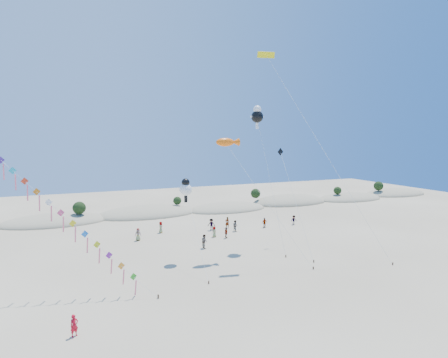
# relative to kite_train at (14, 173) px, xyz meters

# --- Properties ---
(ground) EXTENTS (160.00, 160.00, 0.00)m
(ground) POSITION_rel_kite_train_xyz_m (18.17, -14.22, -11.33)
(ground) COLOR gray
(ground) RESTS_ON ground
(dune_ridge) EXTENTS (145.30, 11.49, 5.57)m
(dune_ridge) POSITION_rel_kite_train_xyz_m (19.23, 30.91, -11.22)
(dune_ridge) COLOR gray
(dune_ridge) RESTS_ON ground
(kite_train) EXTENTS (22.24, 12.65, 21.79)m
(kite_train) POSITION_rel_kite_train_xyz_m (0.00, 0.00, 0.00)
(kite_train) COLOR #3F2D1E
(kite_train) RESTS_ON ground
(fish_kite) EXTENTS (8.04, 9.61, 14.51)m
(fish_kite) POSITION_rel_kite_train_xyz_m (22.78, 3.09, 2.61)
(fish_kite) COLOR #3F2D1E
(fish_kite) RESTS_ON ground
(cartoon_kite_low) EXTENTS (1.45, 9.25, 9.75)m
(cartoon_kite_low) POSITION_rel_kite_train_xyz_m (17.38, 3.20, -2.78)
(cartoon_kite_low) COLOR #3F2D1E
(cartoon_kite_low) RESTS_ON ground
(cartoon_kite_high) EXTENTS (2.00, 8.05, 18.82)m
(cartoon_kite_high) POSITION_rel_kite_train_xyz_m (28.34, 6.01, 6.15)
(cartoon_kite_high) COLOR #3F2D1E
(cartoon_kite_high) RESTS_ON ground
(parafoil_kite) EXTENTS (12.38, 10.58, 24.83)m
(parafoil_kite) POSITION_rel_kite_train_xyz_m (27.54, 1.52, 12.43)
(parafoil_kite) COLOR #3F2D1E
(parafoil_kite) RESTS_ON ground
(dark_kite) EXTENTS (1.84, 10.05, 13.13)m
(dark_kite) POSITION_rel_kite_train_xyz_m (31.58, 3.30, -1.91)
(dark_kite) COLOR #3F2D1E
(dark_kite) RESTS_ON ground
(flyer_foreground) EXTENTS (0.71, 0.61, 1.65)m
(flyer_foreground) POSITION_rel_kite_train_xyz_m (4.51, -10.74, -10.51)
(flyer_foreground) COLOR red
(flyer_foreground) RESTS_ON ground
(beachgoers) EXTENTS (26.89, 11.08, 1.84)m
(beachgoers) POSITION_rel_kite_train_xyz_m (25.19, 12.62, -10.47)
(beachgoers) COLOR slate
(beachgoers) RESTS_ON ground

